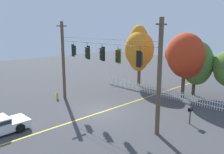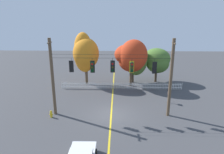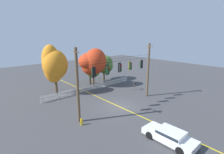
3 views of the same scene
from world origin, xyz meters
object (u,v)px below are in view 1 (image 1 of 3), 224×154
traffic_signal_eastbound_side (87,53)px  fire_hydrant (57,96)px  autumn_oak_far_east (198,63)px  autumn_maple_near_fence (139,49)px  traffic_signal_westbound_side (102,54)px  traffic_signal_northbound_primary (140,59)px  autumn_maple_mid (186,57)px  roadside_mailbox (190,110)px  traffic_signal_northbound_secondary (118,56)px  traffic_signal_southbound_primary (74,50)px

traffic_signal_eastbound_side → fire_hydrant: size_ratio=2.01×
traffic_signal_eastbound_side → autumn_oak_far_east: size_ratio=0.25×
fire_hydrant → autumn_maple_near_fence: bearing=79.9°
traffic_signal_westbound_side → traffic_signal_northbound_primary: bearing=-0.3°
traffic_signal_eastbound_side → autumn_maple_mid: size_ratio=0.22×
autumn_oak_far_east → traffic_signal_eastbound_side: bearing=-115.9°
traffic_signal_westbound_side → autumn_maple_near_fence: size_ratio=0.19×
traffic_signal_westbound_side → roadside_mailbox: traffic_signal_westbound_side is taller
autumn_maple_near_fence → roadside_mailbox: size_ratio=5.73×
autumn_maple_mid → fire_hydrant: size_ratio=9.13×
traffic_signal_northbound_secondary → traffic_signal_westbound_side: bearing=180.0°
traffic_signal_northbound_primary → autumn_maple_mid: size_ratio=0.22×
traffic_signal_southbound_primary → fire_hydrant: (-2.17, -0.76, -4.75)m
traffic_signal_northbound_secondary → autumn_maple_mid: autumn_maple_mid is taller
traffic_signal_northbound_primary → fire_hydrant: (-10.12, -0.76, -4.68)m
traffic_signal_eastbound_side → roadside_mailbox: traffic_signal_eastbound_side is taller
autumn_oak_far_east → traffic_signal_northbound_primary: bearing=-85.6°
traffic_signal_northbound_secondary → traffic_signal_northbound_primary: size_ratio=1.01×
traffic_signal_northbound_primary → fire_hydrant: 11.18m
roadside_mailbox → traffic_signal_westbound_side: bearing=-153.5°
traffic_signal_northbound_secondary → fire_hydrant: size_ratio=1.99×
autumn_oak_far_east → fire_hydrant: size_ratio=7.99×
traffic_signal_southbound_primary → traffic_signal_eastbound_side: (2.01, 0.02, -0.08)m
traffic_signal_southbound_primary → fire_hydrant: bearing=-160.6°
roadside_mailbox → autumn_maple_near_fence: bearing=147.9°
autumn_oak_far_east → roadside_mailbox: bearing=-66.5°
traffic_signal_southbound_primary → autumn_oak_far_east: traffic_signal_southbound_primary is taller
traffic_signal_southbound_primary → roadside_mailbox: (10.35, 3.21, -4.04)m
traffic_signal_northbound_primary → roadside_mailbox: traffic_signal_northbound_primary is taller
traffic_signal_eastbound_side → autumn_oak_far_east: traffic_signal_eastbound_side is taller
autumn_maple_mid → autumn_maple_near_fence: bearing=174.8°
autumn_maple_mid → autumn_oak_far_east: autumn_maple_mid is taller
traffic_signal_northbound_primary → autumn_maple_mid: 9.44m
fire_hydrant → autumn_oak_far_east: bearing=50.7°
autumn_maple_near_fence → autumn_maple_mid: 6.71m
traffic_signal_northbound_secondary → autumn_oak_far_east: size_ratio=0.25×
traffic_signal_westbound_side → traffic_signal_northbound_primary: same height
fire_hydrant → autumn_maple_mid: bearing=49.5°
traffic_signal_eastbound_side → fire_hydrant: (-4.17, -0.78, -4.68)m
fire_hydrant → traffic_signal_southbound_primary: bearing=19.4°
autumn_maple_near_fence → traffic_signal_northbound_secondary: bearing=-58.4°
roadside_mailbox → fire_hydrant: bearing=-162.4°
traffic_signal_northbound_primary → roadside_mailbox: 5.64m
traffic_signal_eastbound_side → traffic_signal_northbound_primary: (5.95, -0.02, 0.01)m
autumn_maple_near_fence → fire_hydrant: (-1.89, -10.64, -4.26)m
autumn_maple_mid → fire_hydrant: (-8.57, -10.04, -3.91)m
autumn_maple_near_fence → roadside_mailbox: (10.62, -6.67, -3.55)m
traffic_signal_northbound_primary → autumn_maple_mid: (-1.56, 9.28, -0.77)m
traffic_signal_northbound_primary → autumn_oak_far_east: 10.73m
autumn_oak_far_east → fire_hydrant: 15.03m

